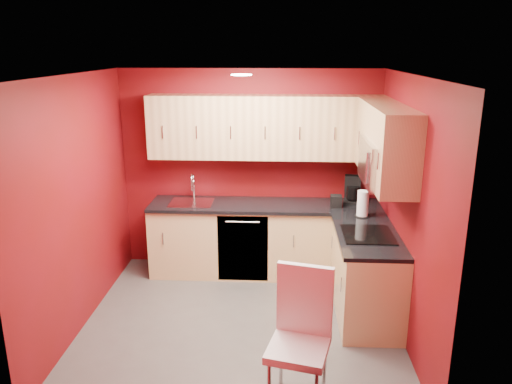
# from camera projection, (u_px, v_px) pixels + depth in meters

# --- Properties ---
(floor) EXTENTS (3.20, 3.20, 0.00)m
(floor) POSITION_uv_depth(u_px,v_px,m) (241.00, 321.00, 5.18)
(floor) COLOR #4C4A47
(floor) RESTS_ON ground
(ceiling) EXTENTS (3.20, 3.20, 0.00)m
(ceiling) POSITION_uv_depth(u_px,v_px,m) (239.00, 75.00, 4.48)
(ceiling) COLOR white
(ceiling) RESTS_ON wall_back
(wall_back) EXTENTS (3.20, 0.00, 3.20)m
(wall_back) POSITION_uv_depth(u_px,v_px,m) (250.00, 170.00, 6.27)
(wall_back) COLOR maroon
(wall_back) RESTS_ON floor
(wall_front) EXTENTS (3.20, 0.00, 3.20)m
(wall_front) POSITION_uv_depth(u_px,v_px,m) (221.00, 275.00, 3.39)
(wall_front) COLOR maroon
(wall_front) RESTS_ON floor
(wall_left) EXTENTS (0.00, 3.00, 3.00)m
(wall_left) POSITION_uv_depth(u_px,v_px,m) (78.00, 204.00, 4.91)
(wall_left) COLOR maroon
(wall_left) RESTS_ON floor
(wall_right) EXTENTS (0.00, 3.00, 3.00)m
(wall_right) POSITION_uv_depth(u_px,v_px,m) (407.00, 210.00, 4.75)
(wall_right) COLOR maroon
(wall_right) RESTS_ON floor
(base_cabinets_back) EXTENTS (2.80, 0.60, 0.87)m
(base_cabinets_back) POSITION_uv_depth(u_px,v_px,m) (265.00, 240.00, 6.20)
(base_cabinets_back) COLOR #CFB776
(base_cabinets_back) RESTS_ON floor
(base_cabinets_right) EXTENTS (0.60, 1.30, 0.87)m
(base_cabinets_right) POSITION_uv_depth(u_px,v_px,m) (366.00, 276.00, 5.23)
(base_cabinets_right) COLOR #CFB776
(base_cabinets_right) RESTS_ON floor
(countertop_back) EXTENTS (2.80, 0.63, 0.04)m
(countertop_back) POSITION_uv_depth(u_px,v_px,m) (265.00, 205.00, 6.06)
(countertop_back) COLOR black
(countertop_back) RESTS_ON base_cabinets_back
(countertop_right) EXTENTS (0.63, 1.27, 0.04)m
(countertop_right) POSITION_uv_depth(u_px,v_px,m) (367.00, 236.00, 5.09)
(countertop_right) COLOR black
(countertop_right) RESTS_ON base_cabinets_right
(upper_cabinets_back) EXTENTS (2.80, 0.35, 0.75)m
(upper_cabinets_back) POSITION_uv_depth(u_px,v_px,m) (266.00, 127.00, 5.93)
(upper_cabinets_back) COLOR tan
(upper_cabinets_back) RESTS_ON wall_back
(upper_cabinets_right) EXTENTS (0.35, 1.55, 0.75)m
(upper_cabinets_right) POSITION_uv_depth(u_px,v_px,m) (384.00, 136.00, 5.00)
(upper_cabinets_right) COLOR tan
(upper_cabinets_right) RESTS_ON wall_right
(microwave) EXTENTS (0.42, 0.76, 0.42)m
(microwave) POSITION_uv_depth(u_px,v_px,m) (384.00, 163.00, 4.83)
(microwave) COLOR silver
(microwave) RESTS_ON upper_cabinets_right
(cooktop) EXTENTS (0.50, 0.55, 0.01)m
(cooktop) POSITION_uv_depth(u_px,v_px,m) (368.00, 235.00, 5.05)
(cooktop) COLOR black
(cooktop) RESTS_ON countertop_right
(sink) EXTENTS (0.52, 0.42, 0.35)m
(sink) POSITION_uv_depth(u_px,v_px,m) (192.00, 200.00, 6.10)
(sink) COLOR silver
(sink) RESTS_ON countertop_back
(dishwasher_front) EXTENTS (0.60, 0.02, 0.82)m
(dishwasher_front) POSITION_uv_depth(u_px,v_px,m) (243.00, 249.00, 5.93)
(dishwasher_front) COLOR black
(dishwasher_front) RESTS_ON base_cabinets_back
(downlight) EXTENTS (0.20, 0.20, 0.01)m
(downlight) POSITION_uv_depth(u_px,v_px,m) (241.00, 75.00, 4.77)
(downlight) COLOR white
(downlight) RESTS_ON ceiling
(coffee_maker) EXTENTS (0.23, 0.29, 0.32)m
(coffee_maker) POSITION_uv_depth(u_px,v_px,m) (352.00, 190.00, 6.07)
(coffee_maker) COLOR black
(coffee_maker) RESTS_ON countertop_back
(napkin_holder) EXTENTS (0.13, 0.13, 0.14)m
(napkin_holder) POSITION_uv_depth(u_px,v_px,m) (336.00, 201.00, 5.92)
(napkin_holder) COLOR black
(napkin_holder) RESTS_ON countertop_back
(paper_towel) EXTENTS (0.22, 0.22, 0.30)m
(paper_towel) POSITION_uv_depth(u_px,v_px,m) (363.00, 204.00, 5.57)
(paper_towel) COLOR white
(paper_towel) RESTS_ON countertop_right
(dining_chair) EXTENTS (0.55, 0.56, 1.11)m
(dining_chair) POSITION_uv_depth(u_px,v_px,m) (299.00, 342.00, 3.84)
(dining_chair) COLOR white
(dining_chair) RESTS_ON floor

